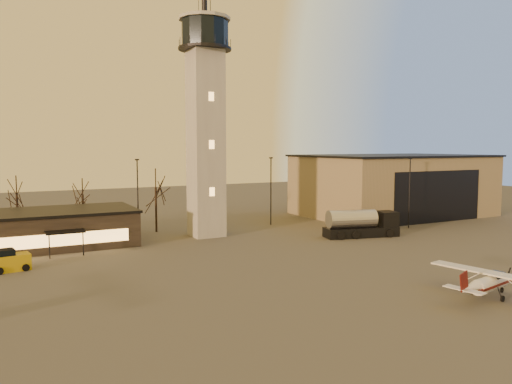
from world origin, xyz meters
TOP-DOWN VIEW (x-y plane):
  - ground at (0.00, 0.00)m, footprint 220.00×220.00m
  - control_tower at (0.00, 30.00)m, footprint 6.80×6.80m
  - hangar at (36.00, 33.98)m, footprint 30.60×20.60m
  - terminal at (-21.99, 31.98)m, footprint 25.40×12.20m
  - light_poles at (0.50, 31.00)m, footprint 58.50×12.25m
  - tree_row at (-13.70, 39.16)m, footprint 37.20×9.20m
  - cessna_front at (9.56, -5.35)m, footprint 8.03×10.10m
  - fuel_truck at (17.59, 19.99)m, footprint 10.10×4.99m
  - service_cart at (-23.55, 21.38)m, footprint 3.60×2.58m

SIDE VIEW (x-z plane):
  - ground at x=0.00m, z-range 0.00..0.00m
  - service_cart at x=-23.55m, z-range -0.25..1.88m
  - cessna_front at x=9.56m, z-range -0.44..2.34m
  - fuel_truck at x=17.59m, z-range -0.38..3.23m
  - terminal at x=-21.99m, z-range 0.01..4.31m
  - hangar at x=36.00m, z-range 0.00..10.30m
  - light_poles at x=0.50m, z-range 0.34..10.48m
  - tree_row at x=-13.70m, z-range 1.54..10.34m
  - control_tower at x=0.00m, z-range 0.03..32.63m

